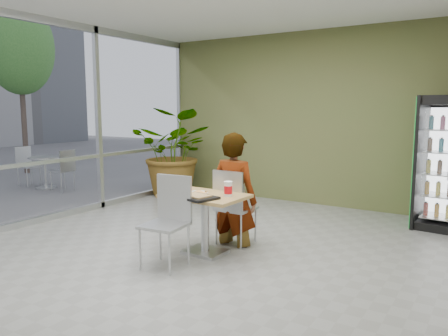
{
  "coord_description": "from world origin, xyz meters",
  "views": [
    {
      "loc": [
        3.06,
        -4.23,
        1.81
      ],
      "look_at": [
        -0.05,
        0.69,
        1.0
      ],
      "focal_mm": 35.0,
      "sensor_mm": 36.0,
      "label": 1
    }
  ],
  "objects_px": {
    "soda_cup": "(228,189)",
    "potted_plant": "(176,152)",
    "dining_table": "(205,211)",
    "cafeteria_tray": "(196,197)",
    "seated_woman": "(234,200)",
    "chair_near": "(169,213)",
    "chair_far": "(232,202)"
  },
  "relations": [
    {
      "from": "soda_cup",
      "to": "potted_plant",
      "type": "distance_m",
      "value": 3.86
    },
    {
      "from": "dining_table",
      "to": "cafeteria_tray",
      "type": "xyz_separation_m",
      "value": [
        0.05,
        -0.24,
        0.23
      ]
    },
    {
      "from": "cafeteria_tray",
      "to": "potted_plant",
      "type": "relative_size",
      "value": 0.26
    },
    {
      "from": "cafeteria_tray",
      "to": "potted_plant",
      "type": "distance_m",
      "value": 3.9
    },
    {
      "from": "dining_table",
      "to": "seated_woman",
      "type": "bearing_deg",
      "value": 77.45
    },
    {
      "from": "chair_near",
      "to": "chair_far",
      "type": "bearing_deg",
      "value": 70.46
    },
    {
      "from": "chair_far",
      "to": "chair_near",
      "type": "height_order",
      "value": "chair_near"
    },
    {
      "from": "soda_cup",
      "to": "seated_woman",
      "type": "bearing_deg",
      "value": 112.17
    },
    {
      "from": "chair_far",
      "to": "chair_near",
      "type": "distance_m",
      "value": 1.02
    },
    {
      "from": "chair_near",
      "to": "soda_cup",
      "type": "xyz_separation_m",
      "value": [
        0.43,
        0.59,
        0.23
      ]
    },
    {
      "from": "potted_plant",
      "to": "chair_far",
      "type": "bearing_deg",
      "value": -39.32
    },
    {
      "from": "chair_near",
      "to": "soda_cup",
      "type": "height_order",
      "value": "chair_near"
    },
    {
      "from": "soda_cup",
      "to": "cafeteria_tray",
      "type": "xyz_separation_m",
      "value": [
        -0.25,
        -0.3,
        -0.07
      ]
    },
    {
      "from": "chair_far",
      "to": "chair_near",
      "type": "bearing_deg",
      "value": 77.42
    },
    {
      "from": "dining_table",
      "to": "chair_far",
      "type": "xyz_separation_m",
      "value": [
        0.11,
        0.46,
        0.05
      ]
    },
    {
      "from": "chair_near",
      "to": "seated_woman",
      "type": "relative_size",
      "value": 0.58
    },
    {
      "from": "soda_cup",
      "to": "chair_far",
      "type": "bearing_deg",
      "value": 115.14
    },
    {
      "from": "chair_near",
      "to": "soda_cup",
      "type": "relative_size",
      "value": 5.73
    },
    {
      "from": "chair_far",
      "to": "soda_cup",
      "type": "xyz_separation_m",
      "value": [
        0.19,
        -0.4,
        0.25
      ]
    },
    {
      "from": "seated_woman",
      "to": "chair_far",
      "type": "bearing_deg",
      "value": 89.05
    },
    {
      "from": "potted_plant",
      "to": "seated_woman",
      "type": "bearing_deg",
      "value": -38.58
    },
    {
      "from": "chair_near",
      "to": "soda_cup",
      "type": "distance_m",
      "value": 0.76
    },
    {
      "from": "chair_near",
      "to": "potted_plant",
      "type": "bearing_deg",
      "value": 121.55
    },
    {
      "from": "chair_near",
      "to": "potted_plant",
      "type": "relative_size",
      "value": 0.58
    },
    {
      "from": "chair_far",
      "to": "chair_near",
      "type": "xyz_separation_m",
      "value": [
        -0.24,
        -0.99,
        0.02
      ]
    },
    {
      "from": "soda_cup",
      "to": "cafeteria_tray",
      "type": "height_order",
      "value": "soda_cup"
    },
    {
      "from": "chair_near",
      "to": "seated_woman",
      "type": "distance_m",
      "value": 1.07
    },
    {
      "from": "chair_far",
      "to": "soda_cup",
      "type": "relative_size",
      "value": 5.56
    },
    {
      "from": "cafeteria_tray",
      "to": "chair_near",
      "type": "bearing_deg",
      "value": -121.04
    },
    {
      "from": "dining_table",
      "to": "cafeteria_tray",
      "type": "distance_m",
      "value": 0.34
    },
    {
      "from": "dining_table",
      "to": "soda_cup",
      "type": "distance_m",
      "value": 0.43
    },
    {
      "from": "dining_table",
      "to": "soda_cup",
      "type": "relative_size",
      "value": 5.56
    }
  ]
}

